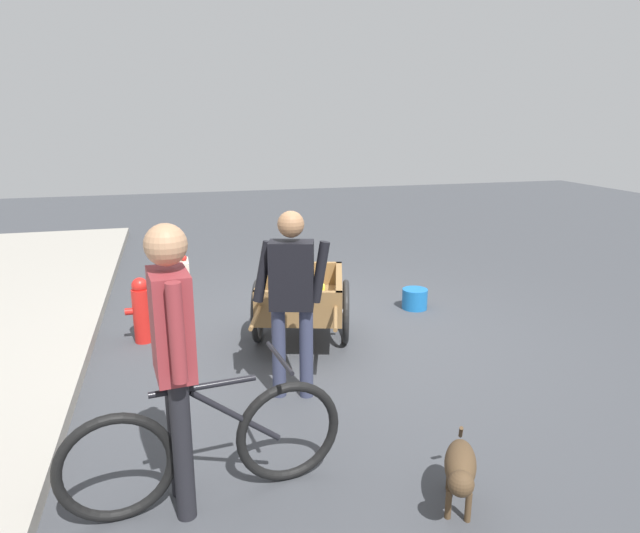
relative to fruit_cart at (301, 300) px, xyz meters
The scene contains 10 objects.
ground_plane 0.57m from the fruit_cart, 71.93° to the right, with size 24.00×24.00×0.00m, color #3D3F44.
fruit_cart is the anchor object (origin of this frame).
vendor_person 1.23m from the fruit_cart, 163.33° to the left, with size 0.29×0.59×1.52m.
bicycle 2.46m from the fruit_cart, 154.06° to the left, with size 0.46×1.66×0.85m.
cyclist_person 2.61m from the fruit_cart, 151.18° to the left, with size 0.52×0.24×1.67m.
dog 2.70m from the fruit_cart, behind, with size 0.61×0.38×0.40m.
fire_hydrant 1.60m from the fruit_cart, 75.17° to the left, with size 0.25×0.25×0.67m.
plastic_bucket 1.68m from the fruit_cart, 67.20° to the right, with size 0.30×0.30×0.24m, color #1966B2.
apple_crate 3.07m from the fruit_cart, 22.42° to the left, with size 0.44×0.32×0.31m.
mixed_fruit_crate 2.03m from the fruit_cart, 39.28° to the left, with size 0.44×0.32×0.31m.
Camera 1 is at (-5.27, 1.53, 2.20)m, focal length 31.52 mm.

